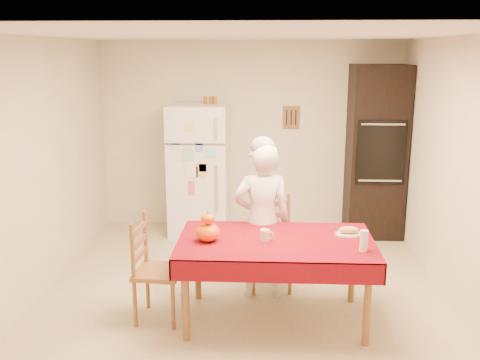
# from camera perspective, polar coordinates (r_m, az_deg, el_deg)

# --- Properties ---
(floor) EXTENTS (4.50, 4.50, 0.00)m
(floor) POSITION_cam_1_polar(r_m,az_deg,el_deg) (5.43, 0.21, -12.14)
(floor) COLOR tan
(floor) RESTS_ON ground
(room_shell) EXTENTS (4.02, 4.52, 2.51)m
(room_shell) POSITION_cam_1_polar(r_m,az_deg,el_deg) (4.95, 0.24, 5.03)
(room_shell) COLOR beige
(room_shell) RESTS_ON ground
(refrigerator) EXTENTS (0.75, 0.74, 1.70)m
(refrigerator) POSITION_cam_1_polar(r_m,az_deg,el_deg) (6.99, -4.39, 1.09)
(refrigerator) COLOR white
(refrigerator) RESTS_ON floor
(oven_cabinet) EXTENTS (0.70, 0.62, 2.20)m
(oven_cabinet) POSITION_cam_1_polar(r_m,az_deg,el_deg) (7.07, 14.30, 2.92)
(oven_cabinet) COLOR black
(oven_cabinet) RESTS_ON floor
(dining_table) EXTENTS (1.70, 1.00, 0.76)m
(dining_table) POSITION_cam_1_polar(r_m,az_deg,el_deg) (4.71, 3.83, -7.17)
(dining_table) COLOR brown
(dining_table) RESTS_ON floor
(chair_far) EXTENTS (0.44, 0.42, 0.95)m
(chair_far) POSITION_cam_1_polar(r_m,az_deg,el_deg) (5.47, 3.32, -6.22)
(chair_far) COLOR brown
(chair_far) RESTS_ON floor
(chair_left) EXTENTS (0.43, 0.45, 0.95)m
(chair_left) POSITION_cam_1_polar(r_m,az_deg,el_deg) (4.86, -9.40, -8.98)
(chair_left) COLOR brown
(chair_left) RESTS_ON floor
(seated_woman) EXTENTS (0.60, 0.43, 1.53)m
(seated_woman) POSITION_cam_1_polar(r_m,az_deg,el_deg) (5.15, 2.37, -4.42)
(seated_woman) COLOR silver
(seated_woman) RESTS_ON floor
(coffee_mug) EXTENTS (0.08, 0.08, 0.10)m
(coffee_mug) POSITION_cam_1_polar(r_m,az_deg,el_deg) (4.64, 2.67, -5.91)
(coffee_mug) COLOR silver
(coffee_mug) RESTS_ON dining_table
(pumpkin_lower) EXTENTS (0.21, 0.21, 0.16)m
(pumpkin_lower) POSITION_cam_1_polar(r_m,az_deg,el_deg) (4.63, -3.44, -5.58)
(pumpkin_lower) COLOR #EB6305
(pumpkin_lower) RESTS_ON dining_table
(pumpkin_upper) EXTENTS (0.12, 0.12, 0.09)m
(pumpkin_upper) POSITION_cam_1_polar(r_m,az_deg,el_deg) (4.59, -3.46, -4.11)
(pumpkin_upper) COLOR #E24E05
(pumpkin_upper) RESTS_ON pumpkin_lower
(wine_glass) EXTENTS (0.07, 0.07, 0.18)m
(wine_glass) POSITION_cam_1_polar(r_m,az_deg,el_deg) (4.51, 13.07, -6.31)
(wine_glass) COLOR silver
(wine_glass) RESTS_ON dining_table
(bread_plate) EXTENTS (0.24, 0.24, 0.02)m
(bread_plate) POSITION_cam_1_polar(r_m,az_deg,el_deg) (4.88, 11.51, -5.68)
(bread_plate) COLOR white
(bread_plate) RESTS_ON dining_table
(bread_loaf) EXTENTS (0.18, 0.10, 0.06)m
(bread_loaf) POSITION_cam_1_polar(r_m,az_deg,el_deg) (4.87, 11.53, -5.23)
(bread_loaf) COLOR #967A49
(bread_loaf) RESTS_ON bread_plate
(spice_jar_left) EXTENTS (0.05, 0.05, 0.10)m
(spice_jar_left) POSITION_cam_1_polar(r_m,az_deg,el_deg) (6.89, -3.71, 8.50)
(spice_jar_left) COLOR brown
(spice_jar_left) RESTS_ON refrigerator
(spice_jar_mid) EXTENTS (0.05, 0.05, 0.10)m
(spice_jar_mid) POSITION_cam_1_polar(r_m,az_deg,el_deg) (6.88, -3.10, 8.50)
(spice_jar_mid) COLOR brown
(spice_jar_mid) RESTS_ON refrigerator
(spice_jar_right) EXTENTS (0.05, 0.05, 0.10)m
(spice_jar_right) POSITION_cam_1_polar(r_m,az_deg,el_deg) (6.88, -2.68, 8.50)
(spice_jar_right) COLOR #92591A
(spice_jar_right) RESTS_ON refrigerator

